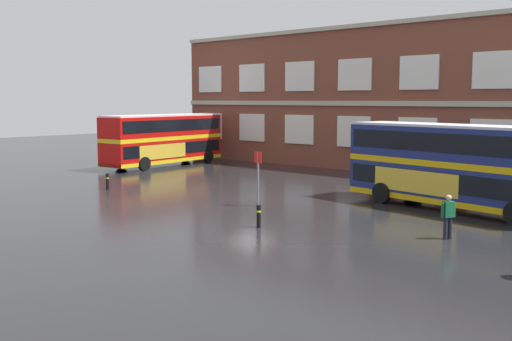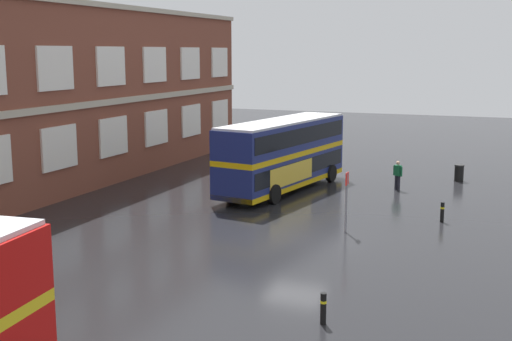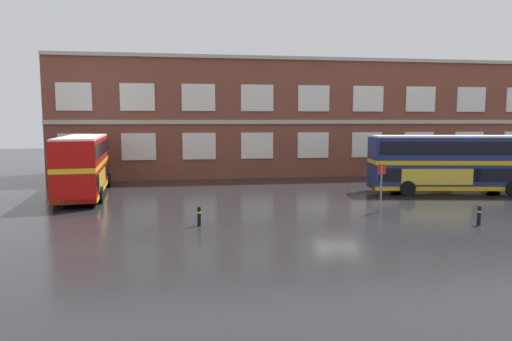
{
  "view_description": "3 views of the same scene",
  "coord_description": "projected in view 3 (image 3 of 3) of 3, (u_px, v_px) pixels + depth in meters",
  "views": [
    {
      "loc": [
        21.61,
        -23.52,
        5.25
      ],
      "look_at": [
        -0.8,
        1.21,
        1.3
      ],
      "focal_mm": 42.11,
      "sensor_mm": 36.0,
      "label": 1
    },
    {
      "loc": [
        -26.27,
        -8.61,
        7.92
      ],
      "look_at": [
        -1.09,
        1.38,
        3.09
      ],
      "focal_mm": 47.04,
      "sensor_mm": 36.0,
      "label": 2
    },
    {
      "loc": [
        -8.73,
        -25.46,
        5.15
      ],
      "look_at": [
        -4.37,
        3.26,
        1.91
      ],
      "focal_mm": 31.86,
      "sensor_mm": 36.0,
      "label": 3
    }
  ],
  "objects": [
    {
      "name": "bus_stand_flag",
      "position": [
        381.0,
        183.0,
        25.34
      ],
      "size": [
        0.44,
        0.1,
        2.7
      ],
      "color": "slate",
      "rests_on": "ground"
    },
    {
      "name": "safety_bollard_west",
      "position": [
        199.0,
        216.0,
        22.09
      ],
      "size": [
        0.19,
        0.19,
        0.95
      ],
      "color": "black",
      "rests_on": "ground"
    },
    {
      "name": "double_decker_near",
      "position": [
        84.0,
        164.0,
        30.97
      ],
      "size": [
        3.65,
        11.2,
        4.07
      ],
      "color": "red",
      "rests_on": "ground"
    },
    {
      "name": "safety_bollard_east",
      "position": [
        479.0,
        215.0,
        22.28
      ],
      "size": [
        0.19,
        0.19,
        0.95
      ],
      "color": "black",
      "rests_on": "ground"
    },
    {
      "name": "brick_terminal_building",
      "position": [
        302.0,
        120.0,
        44.34
      ],
      "size": [
        45.63,
        8.19,
        10.68
      ],
      "color": "brown",
      "rests_on": "ground"
    },
    {
      "name": "ground_plane",
      "position": [
        327.0,
        201.0,
        28.86
      ],
      "size": [
        120.0,
        120.0,
        0.0
      ],
      "primitive_type": "plane",
      "color": "black"
    },
    {
      "name": "double_decker_middle",
      "position": [
        450.0,
        163.0,
        31.93
      ],
      "size": [
        11.27,
        4.32,
        4.07
      ],
      "color": "navy",
      "rests_on": "ground"
    }
  ]
}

